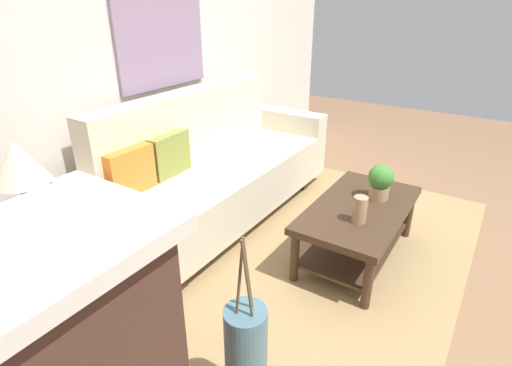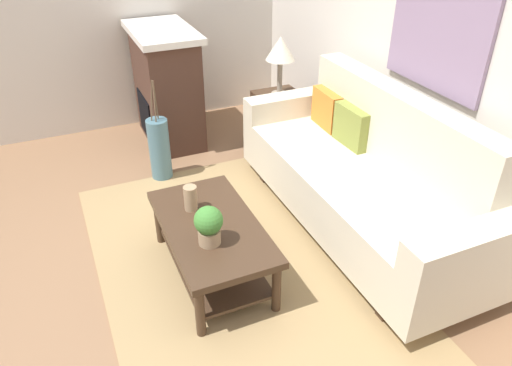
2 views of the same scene
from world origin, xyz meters
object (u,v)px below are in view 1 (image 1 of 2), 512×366
side_table (50,281)px  tabletop_vase (360,210)px  throw_pillow_olive (169,154)px  floor_vase (246,361)px  table_lamp (19,167)px  coffee_table (358,220)px  throw_pillow_orange (129,171)px  couch (214,171)px  potted_plant_tabletop (380,181)px  framed_painting (161,28)px

side_table → tabletop_vase: bearing=-44.4°
throw_pillow_olive → floor_vase: bearing=-125.5°
table_lamp → side_table: bearing=-45.0°
floor_vase → side_table: bearing=96.6°
coffee_table → throw_pillow_orange: bearing=121.5°
couch → floor_vase: couch is taller
throw_pillow_olive → side_table: throw_pillow_olive is taller
throw_pillow_orange → throw_pillow_olive: same height
throw_pillow_olive → tabletop_vase: (0.24, -1.43, -0.16)m
throw_pillow_orange → coffee_table: throw_pillow_orange is taller
tabletop_vase → potted_plant_tabletop: bearing=-0.7°
throw_pillow_olive → tabletop_vase: bearing=-80.4°
potted_plant_tabletop → couch: bearing=101.3°
throw_pillow_olive → coffee_table: 1.49m
side_table → framed_painting: 2.01m
floor_vase → table_lamp: bearing=96.6°
coffee_table → floor_vase: bearing=180.0°
floor_vase → couch: bearing=42.6°
side_table → floor_vase: 1.27m
coffee_table → table_lamp: (-1.58, 1.27, 0.68)m
floor_vase → framed_painting: framed_painting is taller
side_table → floor_vase: (0.15, -1.27, 0.01)m
side_table → floor_vase: size_ratio=0.97×
couch → potted_plant_tabletop: size_ratio=9.14×
floor_vase → throw_pillow_orange: bearing=66.5°
couch → throw_pillow_orange: 0.81m
couch → table_lamp: 1.60m
couch → tabletop_vase: 1.32m
floor_vase → framed_painting: size_ratio=0.63×
couch → potted_plant_tabletop: 1.35m
tabletop_vase → floor_vase: 1.24m
throw_pillow_olive → potted_plant_tabletop: (0.64, -1.44, -0.11)m
couch → throw_pillow_olive: (-0.38, 0.12, 0.25)m
couch → floor_vase: size_ratio=4.14×
couch → framed_painting: 1.20m
coffee_table → framed_painting: framed_painting is taller
throw_pillow_olive → framed_painting: 1.00m
couch → table_lamp: bearing=179.1°
coffee_table → floor_vase: (-1.43, 0.00, -0.03)m
table_lamp → framed_painting: (1.50, 0.44, 0.55)m
throw_pillow_orange → coffee_table: (0.84, -1.37, -0.37)m
coffee_table → tabletop_vase: (-0.22, -0.07, 0.20)m
throw_pillow_olive → floor_vase: throw_pillow_olive is taller
table_lamp → potted_plant_tabletop: bearing=-37.2°
framed_painting → couch: bearing=-90.0°
potted_plant_tabletop → floor_vase: potted_plant_tabletop is taller
couch → throw_pillow_olive: couch is taller
table_lamp → floor_vase: bearing=-83.4°
couch → potted_plant_tabletop: bearing=-78.7°
coffee_table → table_lamp: bearing=141.2°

